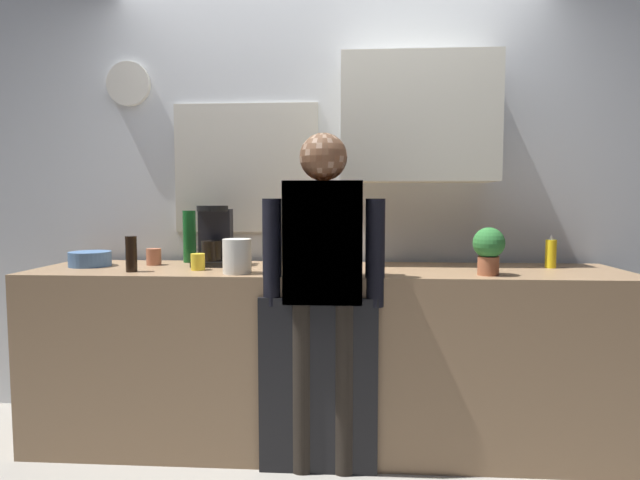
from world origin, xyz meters
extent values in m
plane|color=#9E998E|center=(0.00, 0.00, 0.00)|extent=(8.00, 8.00, 0.00)
cube|color=#937251|center=(0.00, 0.30, 0.47)|extent=(3.07, 0.64, 0.93)
cube|color=black|center=(-0.02, -0.03, 0.42)|extent=(0.56, 0.02, 0.84)
cube|color=silver|center=(0.00, 0.73, 1.30)|extent=(4.67, 0.10, 2.60)
cube|color=beige|center=(-0.50, 0.67, 1.48)|extent=(0.86, 0.02, 0.76)
cube|color=#8CA5C6|center=(-0.50, 0.67, 1.48)|extent=(0.80, 0.02, 0.70)
cube|color=silver|center=(0.49, 0.52, 1.73)|extent=(0.84, 0.32, 0.68)
cylinder|color=silver|center=(-1.20, 0.66, 1.98)|extent=(0.26, 0.03, 0.26)
cube|color=black|center=(-0.63, 0.39, 0.95)|extent=(0.20, 0.20, 0.03)
cube|color=black|center=(-0.63, 0.45, 1.10)|extent=(0.18, 0.08, 0.28)
cylinder|color=black|center=(-0.63, 0.36, 1.02)|extent=(0.11, 0.11, 0.11)
cylinder|color=black|center=(-0.63, 0.39, 1.25)|extent=(0.17, 0.17, 0.03)
cylinder|color=black|center=(-0.97, 0.12, 1.02)|extent=(0.06, 0.06, 0.18)
cylinder|color=#195923|center=(-0.81, 0.54, 1.08)|extent=(0.07, 0.07, 0.30)
cylinder|color=olive|center=(-0.06, 0.28, 1.06)|extent=(0.06, 0.06, 0.25)
cylinder|color=yellow|center=(-0.66, 0.21, 0.98)|extent=(0.07, 0.07, 0.09)
cylinder|color=#B26647|center=(-0.97, 0.40, 0.98)|extent=(0.08, 0.08, 0.09)
cylinder|color=#4C72A5|center=(-1.29, 0.33, 0.97)|extent=(0.22, 0.22, 0.08)
cylinder|color=#9E5638|center=(0.79, 0.12, 0.98)|extent=(0.10, 0.10, 0.09)
sphere|color=#2D7233|center=(0.79, 0.12, 1.09)|extent=(0.15, 0.15, 0.15)
cylinder|color=yellow|center=(1.19, 0.41, 1.01)|extent=(0.06, 0.06, 0.15)
cone|color=white|center=(1.19, 0.41, 1.10)|extent=(0.02, 0.02, 0.03)
cylinder|color=silver|center=(-0.43, 0.10, 1.02)|extent=(0.14, 0.14, 0.17)
cylinder|color=#3F4766|center=(-0.10, 0.00, 0.41)|extent=(0.12, 0.12, 0.82)
cylinder|color=#3F4766|center=(0.10, 0.00, 0.41)|extent=(0.12, 0.12, 0.82)
cube|color=silver|center=(0.00, 0.00, 1.10)|extent=(0.36, 0.20, 0.56)
sphere|color=beige|center=(0.00, 0.00, 1.49)|extent=(0.22, 0.22, 0.22)
cylinder|color=silver|center=(-0.24, 0.00, 1.05)|extent=(0.09, 0.09, 0.50)
cylinder|color=silver|center=(0.24, 0.00, 1.05)|extent=(0.09, 0.09, 0.50)
cylinder|color=brown|center=(-0.10, 0.00, 0.41)|extent=(0.12, 0.12, 0.82)
cylinder|color=brown|center=(0.10, 0.00, 0.41)|extent=(0.12, 0.12, 0.82)
cube|color=#262633|center=(0.00, 0.00, 1.10)|extent=(0.36, 0.20, 0.56)
sphere|color=#A57A59|center=(0.00, 0.00, 1.49)|extent=(0.22, 0.22, 0.22)
cylinder|color=#262633|center=(-0.24, 0.00, 1.05)|extent=(0.09, 0.09, 0.50)
cylinder|color=#262633|center=(0.24, 0.00, 1.05)|extent=(0.09, 0.09, 0.50)
camera|label=1|loc=(0.13, -2.36, 1.29)|focal=28.68mm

